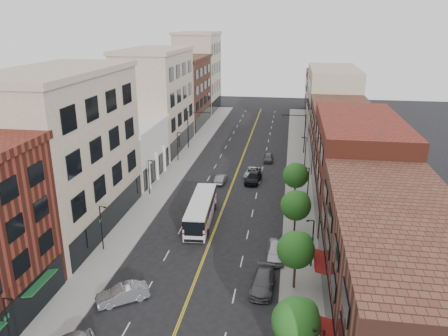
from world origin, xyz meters
The scene contains 34 objects.
ground centered at (0.00, 0.00, 0.00)m, with size 220.00×220.00×0.00m, color black.
sidewalk_left centered at (-10.00, 35.00, 0.07)m, with size 4.00×110.00×0.15m, color gray.
sidewalk_right centered at (10.00, 35.00, 0.07)m, with size 4.00×110.00×0.15m, color gray.
bldg_l_tanoffice centered at (-17.00, 13.00, 9.00)m, with size 10.00×22.00×18.00m, color tan.
bldg_l_white centered at (-17.00, 31.00, 4.00)m, with size 10.00×14.00×8.00m, color silver.
bldg_l_far_a centered at (-17.00, 48.00, 9.00)m, with size 10.00×20.00×18.00m, color tan.
bldg_l_far_b centered at (-17.00, 68.00, 7.50)m, with size 10.00×20.00×15.00m, color #572D22.
bldg_l_far_c centered at (-17.00, 86.00, 10.00)m, with size 10.00×16.00×20.00m, color tan.
bldg_r_near centered at (17.00, 0.00, 5.00)m, with size 10.00×26.00×10.00m, color #572D22.
bldg_r_mid centered at (17.00, 24.00, 6.00)m, with size 10.00×22.00×12.00m, color maroon.
bldg_r_far_a centered at (17.00, 45.00, 5.00)m, with size 10.00×20.00×10.00m, color #572D22.
bldg_r_far_b centered at (17.00, 66.00, 7.00)m, with size 10.00×22.00×14.00m, color tan.
bldg_r_far_c centered at (17.00, 86.00, 5.50)m, with size 10.00×18.00×11.00m, color #572D22.
tree_r_0 centered at (9.39, -5.93, 4.13)m, with size 3.40×3.40×5.59m.
tree_r_1 centered at (9.39, 4.07, 4.13)m, with size 3.40×3.40×5.59m.
tree_r_2 centered at (9.39, 14.07, 4.13)m, with size 3.40×3.40×5.59m.
tree_r_3 centered at (9.39, 24.07, 4.13)m, with size 3.40×3.40×5.59m.
lamp_l_0 centered at (-10.95, -8.00, 2.97)m, with size 0.81×0.55×5.05m.
lamp_l_1 centered at (-10.95, 8.00, 2.97)m, with size 0.81×0.55×5.05m.
lamp_l_2 centered at (-10.95, 24.00, 2.97)m, with size 0.81×0.55×5.05m.
lamp_l_3 centered at (-10.95, 40.00, 2.97)m, with size 0.81×0.55×5.05m.
lamp_r_1 centered at (10.95, 8.00, 2.97)m, with size 0.81×0.55×5.05m.
lamp_r_2 centered at (10.95, 24.00, 2.97)m, with size 0.81×0.55×5.05m.
lamp_r_3 centered at (10.95, 40.00, 2.97)m, with size 0.81×0.55×5.05m.
signal_mast_left centered at (-10.27, 48.00, 4.65)m, with size 4.49×0.18×7.20m.
signal_mast_right centered at (10.27, 48.00, 4.65)m, with size 4.49×0.18×7.20m.
city_bus centered at (-2.00, 16.47, 1.71)m, with size 3.26×11.56×2.94m.
car_angle_b centered at (-5.60, -0.26, 0.75)m, with size 1.59×4.57×1.51m, color #B9BAC1.
car_parked_mid centered at (6.46, 3.48, 0.72)m, with size 2.03×4.98×1.45m, color #4C4B50.
car_parked_far centered at (7.40, 9.21, 0.79)m, with size 1.87×4.65×1.59m, color #B0B3B8.
car_lane_behind centered at (-1.80, 30.33, 0.64)m, with size 1.35×3.87×1.27m, color #56555B.
car_lane_a centered at (3.09, 31.37, 0.74)m, with size 2.06×5.08×1.47m, color black.
car_lane_b centered at (2.67, 34.00, 0.64)m, with size 2.13×4.62×1.28m, color #B9BDC2.
car_lane_c centered at (4.75, 42.27, 0.67)m, with size 1.58×3.92×1.34m, color #49484D.
Camera 1 is at (8.23, -31.24, 23.56)m, focal length 35.00 mm.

